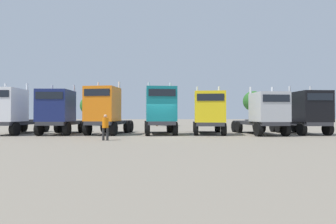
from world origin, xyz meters
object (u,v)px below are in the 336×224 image
(semi_truck_navy, at_px, (59,112))
(semi_truck_black, at_px, (306,112))
(semi_truck_white, at_px, (10,111))
(semi_truck_yellow, at_px, (209,113))
(semi_truck_silver, at_px, (264,113))
(semi_truck_orange, at_px, (105,110))
(semi_truck_teal, at_px, (160,110))
(visitor_in_hivis, at_px, (105,125))

(semi_truck_navy, relative_size, semi_truck_black, 0.98)
(semi_truck_black, bearing_deg, semi_truck_white, -93.15)
(semi_truck_yellow, relative_size, semi_truck_silver, 1.00)
(semi_truck_yellow, height_order, semi_truck_silver, semi_truck_yellow)
(semi_truck_silver, relative_size, semi_truck_black, 1.09)
(semi_truck_navy, height_order, semi_truck_yellow, semi_truck_navy)
(semi_truck_orange, bearing_deg, semi_truck_navy, -81.33)
(semi_truck_white, bearing_deg, semi_truck_navy, 89.74)
(semi_truck_black, bearing_deg, semi_truck_yellow, -93.53)
(semi_truck_teal, relative_size, visitor_in_hivis, 3.60)
(semi_truck_white, relative_size, semi_truck_silver, 0.97)
(semi_truck_white, height_order, visitor_in_hivis, semi_truck_white)
(semi_truck_navy, bearing_deg, semi_truck_silver, 87.50)
(semi_truck_navy, relative_size, visitor_in_hivis, 3.57)
(semi_truck_yellow, distance_m, semi_truck_silver, 4.53)
(semi_truck_navy, xyz_separation_m, visitor_in_hivis, (5.04, -5.08, -0.98))
(semi_truck_orange, xyz_separation_m, visitor_in_hivis, (1.13, -5.02, -1.08))
(semi_truck_yellow, bearing_deg, visitor_in_hivis, -50.43)
(semi_truck_orange, distance_m, visitor_in_hivis, 5.26)
(semi_truck_black, bearing_deg, semi_truck_orange, -93.01)
(semi_truck_orange, height_order, semi_truck_black, semi_truck_orange)
(visitor_in_hivis, bearing_deg, semi_truck_white, -106.61)
(semi_truck_yellow, distance_m, semi_truck_black, 8.29)
(semi_truck_orange, xyz_separation_m, semi_truck_teal, (4.63, -0.12, 0.02))
(semi_truck_teal, distance_m, semi_truck_yellow, 4.12)
(semi_truck_white, distance_m, semi_truck_yellow, 16.75)
(semi_truck_white, xyz_separation_m, semi_truck_black, (25.04, -0.30, -0.11))
(semi_truck_silver, bearing_deg, semi_truck_navy, -96.28)
(semi_truck_white, relative_size, semi_truck_yellow, 0.96)
(semi_truck_orange, height_order, visitor_in_hivis, semi_truck_orange)
(semi_truck_white, height_order, semi_truck_teal, semi_truck_teal)
(semi_truck_silver, bearing_deg, semi_truck_yellow, -102.77)
(semi_truck_white, distance_m, semi_truck_navy, 4.10)
(semi_truck_yellow, bearing_deg, semi_truck_white, -84.31)
(semi_truck_yellow, bearing_deg, semi_truck_silver, 87.10)
(visitor_in_hivis, bearing_deg, semi_truck_silver, 122.41)
(semi_truck_teal, relative_size, semi_truck_black, 0.99)
(semi_truck_black, bearing_deg, semi_truck_navy, -93.06)
(visitor_in_hivis, bearing_deg, semi_truck_yellow, 136.22)
(semi_truck_navy, xyz_separation_m, semi_truck_orange, (3.91, -0.05, 0.10))
(semi_truck_navy, bearing_deg, visitor_in_hivis, 44.92)
(semi_truck_navy, relative_size, semi_truck_silver, 0.91)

